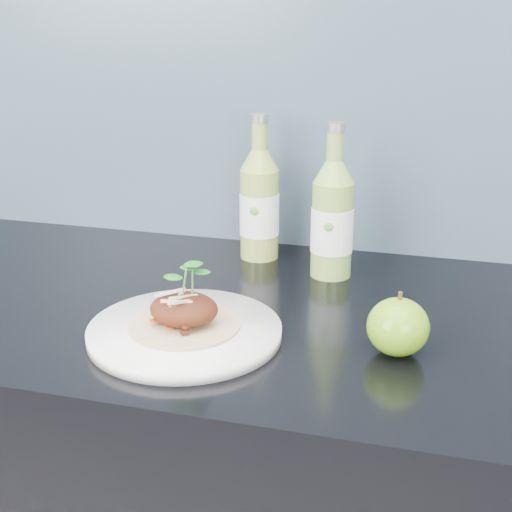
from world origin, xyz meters
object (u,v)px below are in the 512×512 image
object	(u,v)px
green_apple	(398,327)
cider_bottle_right	(332,219)
dinner_plate	(185,332)
cider_bottle_left	(259,205)

from	to	relation	value
green_apple	cider_bottle_right	xyz separation A→B (m)	(-0.13, 0.25, 0.06)
dinner_plate	green_apple	size ratio (longest dim) A/B	3.24
dinner_plate	cider_bottle_left	bearing A→B (deg)	87.82
cider_bottle_left	green_apple	bearing A→B (deg)	-57.42
cider_bottle_left	cider_bottle_right	world-z (taller)	same
green_apple	cider_bottle_left	world-z (taller)	cider_bottle_left
dinner_plate	cider_bottle_left	size ratio (longest dim) A/B	1.17
cider_bottle_right	cider_bottle_left	bearing A→B (deg)	138.79
green_apple	cider_bottle_right	bearing A→B (deg)	117.09
cider_bottle_left	cider_bottle_right	size ratio (longest dim) A/B	1.00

